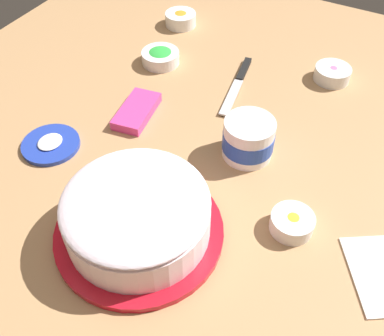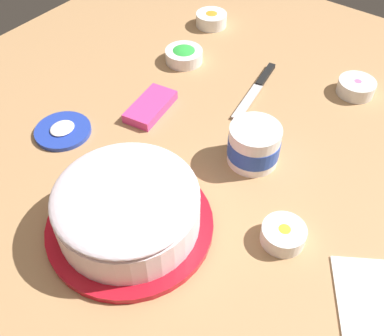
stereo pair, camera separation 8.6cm
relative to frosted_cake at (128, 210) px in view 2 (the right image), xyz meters
name	(u,v)px [view 2 (the right image)]	position (x,y,z in m)	size (l,w,h in m)	color
ground_plane	(221,158)	(-0.24, 0.03, -0.05)	(1.54, 1.54, 0.00)	tan
frosted_cake	(128,210)	(0.00, 0.00, 0.00)	(0.30, 0.30, 0.11)	red
frosting_tub	(254,144)	(-0.28, 0.09, -0.01)	(0.11, 0.11, 0.09)	white
frosting_tub_lid	(63,131)	(-0.10, -0.29, -0.04)	(0.12, 0.12, 0.02)	#233DAD
spreading_knife	(258,85)	(-0.50, -0.03, -0.04)	(0.24, 0.06, 0.01)	silver
sprinkle_bowl_green	(184,55)	(-0.48, -0.25, -0.03)	(0.10, 0.10, 0.04)	white
sprinkle_bowl_pink	(356,87)	(-0.62, 0.17, -0.03)	(0.09, 0.09, 0.03)	white
sprinkle_bowl_yellow	(283,234)	(-0.14, 0.23, -0.03)	(0.08, 0.08, 0.03)	white
sprinkle_bowl_orange	(211,19)	(-0.67, -0.30, -0.03)	(0.09, 0.09, 0.04)	white
candy_box_lower	(151,106)	(-0.27, -0.19, -0.04)	(0.13, 0.07, 0.02)	#E53D8E
paper_napkin	(384,300)	(-0.14, 0.42, -0.05)	(0.15, 0.15, 0.01)	white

